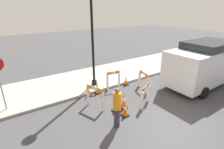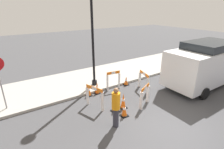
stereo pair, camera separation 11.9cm
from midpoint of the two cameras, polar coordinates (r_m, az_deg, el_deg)
The scene contains 15 objects.
ground_plane at distance 7.11m, azimuth 20.03°, elevation -17.65°, with size 60.00×60.00×0.00m, color #424244.
sidewalk_slab at distance 11.26m, azimuth -6.34°, elevation -1.07°, with size 18.00×3.61×0.13m.
streetlamp_post at distance 9.27m, azimuth -7.09°, elevation 18.88°, with size 0.44×0.44×6.03m.
barricade_0 at distance 8.18m, azimuth 10.37°, elevation -6.56°, with size 0.83×0.46×1.01m.
barricade_1 at distance 9.69m, azimuth 9.90°, elevation -1.84°, with size 0.37×0.95×1.03m.
barricade_2 at distance 9.60m, azimuth 0.06°, elevation -1.75°, with size 0.79×0.24×1.05m.
barricade_3 at distance 7.89m, azimuth -5.98°, elevation -7.14°, with size 0.44×0.96×1.04m.
traffic_cone_0 at distance 9.27m, azimuth -5.22°, elevation -4.50°, with size 0.30×0.30×0.62m.
traffic_cone_1 at distance 7.96m, azimuth 3.43°, elevation -8.64°, with size 0.30×0.30×0.73m.
traffic_cone_2 at distance 10.28m, azimuth 4.22°, elevation -2.08°, with size 0.30×0.30×0.53m.
traffic_cone_3 at distance 7.76m, azimuth 0.74°, elevation -10.43°, with size 0.30×0.30×0.50m.
traffic_cone_4 at distance 9.08m, azimuth -7.95°, elevation -5.32°, with size 0.30×0.30×0.59m.
traffic_cone_5 at distance 7.45m, azimuth 3.82°, elevation -11.38°, with size 0.30×0.30×0.62m.
person_worker at distance 6.55m, azimuth 1.11°, elevation -10.34°, with size 0.44×0.44×1.63m.
work_van at distance 11.34m, azimuth 28.14°, elevation 3.72°, with size 5.32×2.22×2.55m.
Camera 1 is at (-4.87, -2.91, 4.31)m, focal length 28.00 mm.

